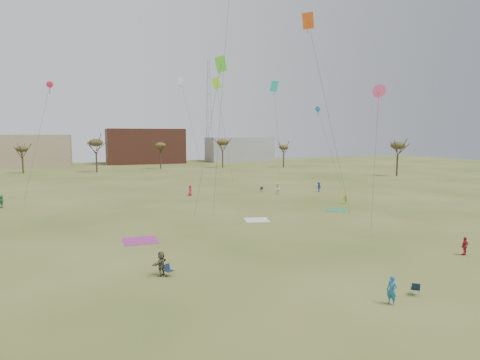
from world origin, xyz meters
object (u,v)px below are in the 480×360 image
object	(u,v)px
camp_chair_center	(415,291)
camp_chair_right	(261,190)
spectator_fore_a	(465,246)
flyer_near_right	(392,290)
radio_tower	(209,110)
camp_chair_left	(169,273)

from	to	relation	value
camp_chair_center	camp_chair_right	size ratio (longest dim) A/B	1.00
spectator_fore_a	camp_chair_right	world-z (taller)	spectator_fore_a
flyer_near_right	radio_tower	xyz separation A→B (m)	(27.76, 132.48, 18.34)
camp_chair_left	camp_chair_center	world-z (taller)	same
camp_chair_center	radio_tower	bearing A→B (deg)	-64.38
flyer_near_right	spectator_fore_a	xyz separation A→B (m)	(12.70, 5.77, -0.09)
flyer_near_right	radio_tower	world-z (taller)	radio_tower
spectator_fore_a	camp_chair_center	bearing A→B (deg)	15.28
flyer_near_right	camp_chair_right	xyz separation A→B (m)	(11.95, 46.25, -0.61)
flyer_near_right	spectator_fore_a	world-z (taller)	flyer_near_right
camp_chair_left	radio_tower	size ratio (longest dim) A/B	0.02
camp_chair_left	camp_chair_center	size ratio (longest dim) A/B	1.00
camp_chair_center	spectator_fore_a	bearing A→B (deg)	-116.83
camp_chair_right	radio_tower	size ratio (longest dim) A/B	0.02
radio_tower	camp_chair_left	bearing A→B (deg)	-107.69
camp_chair_left	camp_chair_right	xyz separation A→B (m)	(23.42, 36.76, 0.00)
spectator_fore_a	camp_chair_center	distance (m)	11.56
flyer_near_right	spectator_fore_a	size ratio (longest dim) A/B	1.12
spectator_fore_a	camp_chair_center	xyz separation A→B (m)	(-10.32, -5.18, -0.52)
spectator_fore_a	camp_chair_right	bearing A→B (deg)	-100.32
radio_tower	camp_chair_right	bearing A→B (deg)	-100.39
camp_chair_right	radio_tower	xyz separation A→B (m)	(15.80, 86.24, 18.95)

